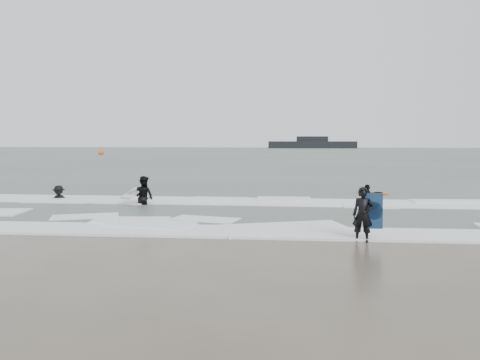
# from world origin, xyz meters

# --- Properties ---
(ground) EXTENTS (320.00, 320.00, 0.00)m
(ground) POSITION_xyz_m (0.00, 0.00, 0.00)
(ground) COLOR brown
(ground) RESTS_ON ground
(sea) EXTENTS (320.00, 320.00, 0.00)m
(sea) POSITION_xyz_m (0.00, 80.00, 0.06)
(sea) COLOR #47544C
(sea) RESTS_ON ground
(surfer_centre) EXTENTS (0.61, 0.45, 1.51)m
(surfer_centre) POSITION_xyz_m (4.07, -1.41, 0.00)
(surfer_centre) COLOR black
(surfer_centre) RESTS_ON ground
(surfer_wading) EXTENTS (1.09, 1.02, 1.80)m
(surfer_wading) POSITION_xyz_m (-4.07, 4.84, 0.00)
(surfer_wading) COLOR black
(surfer_wading) RESTS_ON ground
(surfer_breaker) EXTENTS (1.10, 0.80, 1.52)m
(surfer_breaker) POSITION_xyz_m (-8.53, 6.11, 0.00)
(surfer_breaker) COLOR black
(surfer_breaker) RESTS_ON ground
(surfer_right_near) EXTENTS (0.85, 1.05, 1.67)m
(surfer_right_near) POSITION_xyz_m (5.94, 9.92, 0.00)
(surfer_right_near) COLOR black
(surfer_right_near) RESTS_ON ground
(surfer_right_far) EXTENTS (0.85, 0.81, 1.47)m
(surfer_right_far) POSITION_xyz_m (5.68, 9.97, 0.00)
(surfer_right_far) COLOR black
(surfer_right_far) RESTS_ON ground
(surf_foam) EXTENTS (30.03, 9.06, 0.09)m
(surf_foam) POSITION_xyz_m (0.00, 3.70, 0.04)
(surf_foam) COLOR white
(surf_foam) RESTS_ON ground
(bodyboards) EXTENTS (11.81, 11.72, 1.25)m
(bodyboards) POSITION_xyz_m (2.08, 4.37, 0.50)
(bodyboards) COLOR #10284A
(bodyboards) RESTS_ON ground
(buoy) EXTENTS (1.00, 1.00, 1.65)m
(buoy) POSITION_xyz_m (-33.43, 69.50, 0.42)
(buoy) COLOR #F6520A
(buoy) RESTS_ON ground
(vessel_horizon) EXTENTS (29.61, 5.29, 4.02)m
(vessel_horizon) POSITION_xyz_m (8.56, 147.40, 1.49)
(vessel_horizon) COLOR black
(vessel_horizon) RESTS_ON ground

